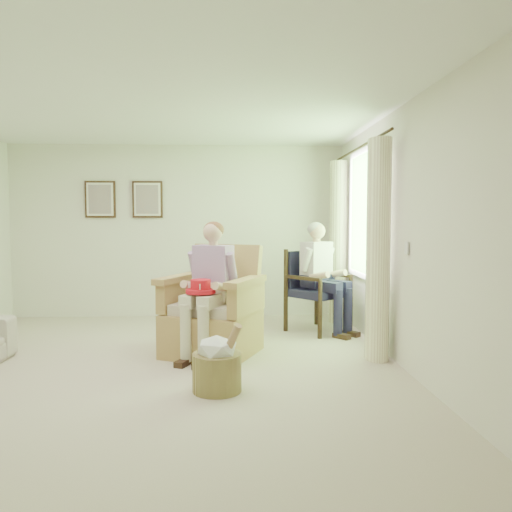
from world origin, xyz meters
name	(u,v)px	position (x,y,z in m)	size (l,w,h in m)	color
floor	(150,369)	(0.00, 0.00, 0.00)	(5.50, 5.50, 0.00)	beige
back_wall	(178,231)	(0.00, 2.75, 1.30)	(5.00, 0.04, 2.60)	silver
front_wall	(40,258)	(0.00, -2.75, 1.30)	(5.00, 0.04, 2.60)	silver
right_wall	(402,237)	(2.50, 0.00, 1.30)	(0.04, 5.50, 2.60)	silver
ceiling	(146,101)	(0.00, 0.00, 2.60)	(5.00, 5.50, 0.02)	white
window	(366,211)	(2.46, 1.20, 1.58)	(0.13, 2.50, 1.63)	#2D6B23
curtain_left	(378,251)	(2.33, 0.22, 1.15)	(0.34, 0.34, 2.30)	#FFFAC7
curtain_right	(338,242)	(2.33, 2.18, 1.15)	(0.34, 0.34, 2.30)	#FFFAC7
framed_print_left	(100,199)	(-1.15, 2.71, 1.78)	(0.45, 0.05, 0.55)	#382114
framed_print_right	(147,199)	(-0.45, 2.71, 1.78)	(0.45, 0.05, 0.55)	#382114
wicker_armchair	(212,319)	(0.59, 0.56, 0.38)	(0.93, 0.92, 1.19)	tan
wood_armchair	(317,287)	(1.95, 1.69, 0.58)	(0.69, 0.64, 1.06)	black
person_wicker	(212,278)	(0.59, 0.40, 0.85)	(0.40, 0.62, 1.42)	beige
person_dark	(320,269)	(1.95, 1.51, 0.84)	(0.40, 0.62, 1.41)	#1D1A3A
red_hat	(201,288)	(0.49, 0.23, 0.77)	(0.31, 0.31, 0.14)	red
hatbox	(217,363)	(0.68, -0.69, 0.24)	(0.55, 0.55, 0.62)	tan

